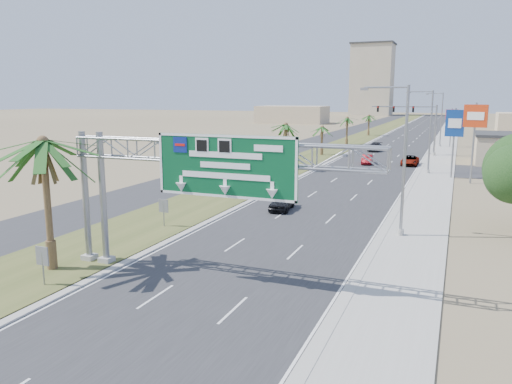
{
  "coord_description": "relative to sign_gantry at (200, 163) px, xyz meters",
  "views": [
    {
      "loc": [
        10.67,
        -11.69,
        9.25
      ],
      "look_at": [
        0.75,
        12.77,
        4.2
      ],
      "focal_mm": 35.0,
      "sensor_mm": 36.0,
      "label": 1
    }
  ],
  "objects": [
    {
      "name": "palm_row_c",
      "position": [
        -8.44,
        38.07,
        -0.39
      ],
      "size": [
        3.99,
        3.99,
        6.75
      ],
      "color": "brown",
      "rests_on": "ground"
    },
    {
      "name": "car_far",
      "position": [
        -1.48,
        65.64,
        -5.36
      ],
      "size": [
        2.09,
        4.87,
        1.4
      ],
      "primitive_type": "imported",
      "rotation": [
        0.0,
        0.0,
        -0.03
      ],
      "color": "black",
      "rests_on": "ground"
    },
    {
      "name": "tower_distant",
      "position": [
        -30.94,
        240.07,
        11.44
      ],
      "size": [
        20.0,
        16.0,
        35.0
      ],
      "primitive_type": "cube",
      "color": "tan",
      "rests_on": "ground"
    },
    {
      "name": "sidewalk_right",
      "position": [
        9.56,
        100.07,
        -6.01
      ],
      "size": [
        4.0,
        300.0,
        0.1
      ],
      "primitive_type": "cube",
      "color": "#9E9B93",
      "rests_on": "ground"
    },
    {
      "name": "car_mid_lane",
      "position": [
        0.15,
        48.22,
        -5.41
      ],
      "size": [
        1.71,
        4.05,
        1.3
      ],
      "primitive_type": "imported",
      "rotation": [
        0.0,
        0.0,
        0.09
      ],
      "color": "maroon",
      "rests_on": "ground"
    },
    {
      "name": "ground",
      "position": [
        1.06,
        -9.93,
        -6.06
      ],
      "size": [
        600.0,
        600.0,
        0.0
      ],
      "primitive_type": "plane",
      "color": "#8C7A59",
      "rests_on": "ground"
    },
    {
      "name": "car_left_lane",
      "position": [
        -1.48,
        16.68,
        -5.38
      ],
      "size": [
        1.97,
        4.1,
        1.35
      ],
      "primitive_type": "imported",
      "rotation": [
        0.0,
        0.0,
        0.1
      ],
      "color": "black",
      "rests_on": "ground"
    },
    {
      "name": "road",
      "position": [
        1.06,
        100.07,
        -6.05
      ],
      "size": [
        12.0,
        300.0,
        0.02
      ],
      "primitive_type": "cube",
      "color": "#28282B",
      "rests_on": "ground"
    },
    {
      "name": "palm_row_e",
      "position": [
        -8.44,
        75.07,
        -0.97
      ],
      "size": [
        3.99,
        3.99,
        6.15
      ],
      "color": "brown",
      "rests_on": "ground"
    },
    {
      "name": "median_grass",
      "position": [
        -8.94,
        100.07,
        -6.0
      ],
      "size": [
        7.0,
        300.0,
        0.12
      ],
      "primitive_type": "cube",
      "color": "#434C21",
      "rests_on": "ground"
    },
    {
      "name": "car_right_lane",
      "position": [
        5.79,
        49.1,
        -5.4
      ],
      "size": [
        2.2,
        4.74,
        1.32
      ],
      "primitive_type": "imported",
      "rotation": [
        0.0,
        0.0,
        0.0
      ],
      "color": "gray",
      "rests_on": "ground"
    },
    {
      "name": "palm_row_d",
      "position": [
        -8.44,
        56.07,
        -1.64
      ],
      "size": [
        3.99,
        3.99,
        5.45
      ],
      "color": "brown",
      "rests_on": "ground"
    },
    {
      "name": "palm_row_b",
      "position": [
        -8.44,
        22.07,
        -1.16
      ],
      "size": [
        3.99,
        3.99,
        5.95
      ],
      "color": "brown",
      "rests_on": "ground"
    },
    {
      "name": "pole_sign_red_near",
      "position": [
        13.25,
        36.55,
        0.72
      ],
      "size": [
        2.41,
        0.8,
        8.65
      ],
      "color": "gray",
      "rests_on": "ground"
    },
    {
      "name": "median_signback_a",
      "position": [
        -6.74,
        -3.93,
        -4.61
      ],
      "size": [
        0.75,
        0.08,
        2.08
      ],
      "color": "gray",
      "rests_on": "ground"
    },
    {
      "name": "pole_sign_red_far",
      "position": [
        10.31,
        78.03,
        -0.47
      ],
      "size": [
        2.21,
        0.82,
        7.15
      ],
      "color": "gray",
      "rests_on": "ground"
    },
    {
      "name": "palm_near",
      "position": [
        -8.14,
        -1.93,
        0.87
      ],
      "size": [
        5.7,
        5.7,
        8.35
      ],
      "color": "brown",
      "rests_on": "ground"
    },
    {
      "name": "pole_sign_blue",
      "position": [
        11.24,
        39.3,
        -0.08
      ],
      "size": [
        2.02,
        0.5,
        8.02
      ],
      "color": "gray",
      "rests_on": "ground"
    },
    {
      "name": "sign_gantry",
      "position": [
        0.0,
        0.0,
        0.0
      ],
      "size": [
        16.75,
        1.24,
        7.5
      ],
      "color": "gray",
      "rests_on": "ground"
    },
    {
      "name": "streetlight_far",
      "position": [
        8.36,
        78.07,
        -1.36
      ],
      "size": [
        3.27,
        0.44,
        10.0
      ],
      "color": "gray",
      "rests_on": "ground"
    },
    {
      "name": "median_signback_b",
      "position": [
        -7.44,
        8.07,
        -4.61
      ],
      "size": [
        0.75,
        0.08,
        2.08
      ],
      "color": "gray",
      "rests_on": "ground"
    },
    {
      "name": "streetlight_mid",
      "position": [
        8.36,
        42.07,
        -1.36
      ],
      "size": [
        3.27,
        0.44,
        10.0
      ],
      "color": "gray",
      "rests_on": "ground"
    },
    {
      "name": "opposing_road",
      "position": [
        -15.94,
        100.07,
        -6.05
      ],
      "size": [
        8.0,
        300.0,
        0.02
      ],
      "primitive_type": "cube",
      "color": "#28282B",
      "rests_on": "ground"
    },
    {
      "name": "building_distant_left",
      "position": [
        -43.94,
        150.07,
        -3.06
      ],
      "size": [
        24.0,
        14.0,
        6.0
      ],
      "primitive_type": "cube",
      "color": "tan",
      "rests_on": "ground"
    },
    {
      "name": "signal_mast",
      "position": [
        6.23,
        62.05,
        -1.21
      ],
      "size": [
        10.28,
        0.71,
        8.0
      ],
      "color": "gray",
      "rests_on": "ground"
    },
    {
      "name": "palm_row_f",
      "position": [
        -8.44,
        100.07,
        -1.35
      ],
      "size": [
        3.99,
        3.99,
        5.75
      ],
      "color": "brown",
      "rests_on": "ground"
    },
    {
      "name": "streetlight_near",
      "position": [
        8.36,
        12.07,
        -1.36
      ],
      "size": [
        3.27,
        0.44,
        10.0
      ],
      "color": "gray",
      "rests_on": "ground"
    }
  ]
}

